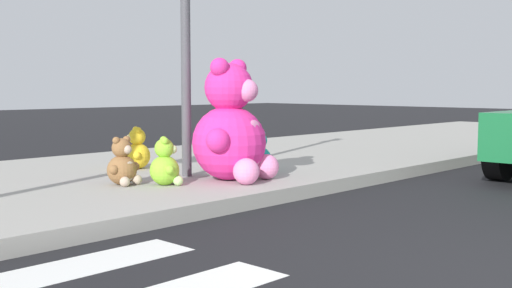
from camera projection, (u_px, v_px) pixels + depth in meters
sidewalk at (72, 185)px, 7.04m from camera, size 28.00×4.40×0.15m
sign_pole at (186, 26)px, 7.05m from camera, size 0.56×0.11×3.20m
plush_pink_large at (232, 132)px, 6.86m from camera, size 1.00×0.94×1.33m
plush_yellow at (136, 152)px, 7.83m from camera, size 0.38×0.38×0.53m
plush_teal at (258, 155)px, 7.60m from camera, size 0.38×0.34×0.49m
plush_brown at (123, 166)px, 6.54m from camera, size 0.39×0.35×0.51m
plush_lime at (166, 166)px, 6.53m from camera, size 0.36×0.35×0.51m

